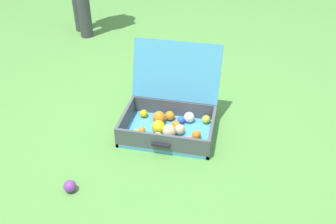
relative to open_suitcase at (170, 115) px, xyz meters
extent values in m
plane|color=#569342|center=(-0.08, -0.02, -0.11)|extent=(16.00, 16.00, 0.00)
cube|color=#4799C6|center=(0.00, -0.06, -0.10)|extent=(0.57, 0.38, 0.03)
cube|color=#4C5156|center=(-0.28, -0.06, -0.04)|extent=(0.02, 0.38, 0.14)
cube|color=#4C5156|center=(0.27, -0.06, -0.04)|extent=(0.02, 0.38, 0.14)
cube|color=#4C5156|center=(0.00, -0.24, -0.04)|extent=(0.53, 0.02, 0.14)
cube|color=#4C5156|center=(0.00, 0.12, -0.04)|extent=(0.53, 0.02, 0.14)
cube|color=#4799C6|center=(0.00, 0.19, 0.21)|extent=(0.57, 0.14, 0.37)
cube|color=black|center=(0.00, -0.27, -0.03)|extent=(0.11, 0.02, 0.02)
sphere|color=orange|center=(0.04, -0.03, -0.06)|extent=(0.06, 0.06, 0.06)
sphere|color=orange|center=(-0.08, 0.01, -0.04)|extent=(0.08, 0.08, 0.08)
sphere|color=white|center=(0.11, 0.07, -0.05)|extent=(0.07, 0.07, 0.07)
sphere|color=yellow|center=(-0.06, -0.09, -0.04)|extent=(0.08, 0.08, 0.08)
sphere|color=orange|center=(-0.16, -0.11, -0.06)|extent=(0.04, 0.04, 0.04)
sphere|color=white|center=(-0.04, -0.19, -0.05)|extent=(0.07, 0.07, 0.07)
sphere|color=yellow|center=(-0.18, -0.15, -0.06)|extent=(0.05, 0.05, 0.05)
sphere|color=orange|center=(0.18, -0.10, -0.06)|extent=(0.06, 0.06, 0.06)
sphere|color=#D1B784|center=(0.07, -0.07, -0.05)|extent=(0.07, 0.07, 0.07)
sphere|color=orange|center=(0.15, -0.17, -0.05)|extent=(0.06, 0.06, 0.06)
sphere|color=yellow|center=(-0.19, 0.06, -0.06)|extent=(0.05, 0.05, 0.05)
sphere|color=orange|center=(-0.02, 0.06, -0.05)|extent=(0.06, 0.06, 0.06)
sphere|color=#D1B784|center=(0.02, -0.12, -0.04)|extent=(0.08, 0.08, 0.08)
sphere|color=blue|center=(0.06, 0.04, -0.06)|extent=(0.05, 0.05, 0.05)
sphere|color=#CCDB38|center=(0.22, 0.08, -0.06)|extent=(0.05, 0.05, 0.05)
sphere|color=purple|center=(-0.41, -0.64, -0.08)|extent=(0.07, 0.07, 0.07)
camera|label=1|loc=(0.38, -1.88, 1.35)|focal=39.76mm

